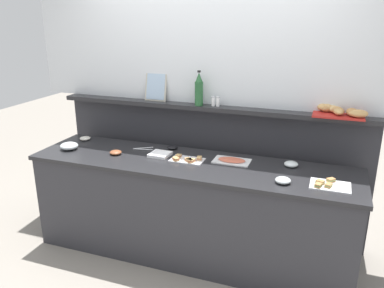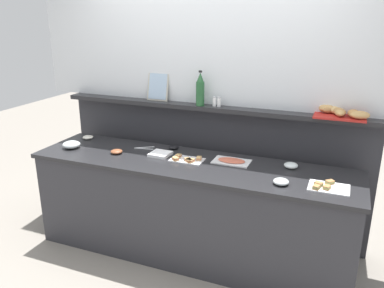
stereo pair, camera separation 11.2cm
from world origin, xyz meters
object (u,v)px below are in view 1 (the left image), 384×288
sandwich_platter_side (187,160)px  glass_bowl_small (283,181)px  condiment_bowl_teal (116,152)px  bread_basket (337,111)px  condiment_bowl_red (85,138)px  sandwich_platter_rear (329,185)px  condiment_bowl_cream (173,147)px  napkin_stack (160,154)px  serving_tongs (143,149)px  cold_cuts_platter (232,161)px  pepper_shaker (218,102)px  wine_bottle_green (199,90)px  glass_bowl_medium (69,146)px  salt_shaker (213,101)px  framed_picture (156,87)px  glass_bowl_large (291,164)px

sandwich_platter_side → glass_bowl_small: bearing=-12.8°
condiment_bowl_teal → bread_basket: bearing=16.0°
sandwich_platter_side → condiment_bowl_red: same height
sandwich_platter_rear → condiment_bowl_cream: sandwich_platter_rear is taller
sandwich_platter_rear → sandwich_platter_side: same height
condiment_bowl_red → napkin_stack: 0.90m
sandwich_platter_rear → serving_tongs: bearing=170.6°
cold_cuts_platter → condiment_bowl_cream: bearing=168.0°
condiment_bowl_teal → pepper_shaker: 1.02m
condiment_bowl_cream → serving_tongs: condiment_bowl_cream is taller
sandwich_platter_side → wine_bottle_green: size_ratio=0.89×
glass_bowl_medium → salt_shaker: salt_shaker is taller
framed_picture → glass_bowl_large: bearing=-12.7°
sandwich_platter_side → salt_shaker: bearing=78.2°
condiment_bowl_teal → wine_bottle_green: wine_bottle_green is taller
sandwich_platter_rear → serving_tongs: 1.66m
framed_picture → bread_basket: bearing=-0.7°
cold_cuts_platter → salt_shaker: size_ratio=3.55×
condiment_bowl_teal → serving_tongs: size_ratio=0.57×
cold_cuts_platter → serving_tongs: cold_cuts_platter is taller
pepper_shaker → serving_tongs: bearing=-155.2°
condiment_bowl_teal → condiment_bowl_red: same height
glass_bowl_medium → bread_basket: bearing=13.3°
cold_cuts_platter → napkin_stack: (-0.63, -0.08, 0.00)m
condiment_bowl_cream → wine_bottle_green: 0.58m
cold_cuts_platter → framed_picture: framed_picture is taller
wine_bottle_green → cold_cuts_platter: bearing=-36.2°
sandwich_platter_side → wine_bottle_green: bearing=95.2°
glass_bowl_medium → condiment_bowl_teal: size_ratio=1.55×
condiment_bowl_cream → salt_shaker: 0.56m
glass_bowl_large → pepper_shaker: 0.86m
salt_shaker → pepper_shaker: (0.04, 0.00, 0.00)m
glass_bowl_medium → framed_picture: bearing=41.5°
glass_bowl_medium → napkin_stack: glass_bowl_medium is taller
bread_basket → pepper_shaker: bearing=-178.9°
condiment_bowl_cream → framed_picture: framed_picture is taller
condiment_bowl_red → wine_bottle_green: bearing=10.6°
glass_bowl_large → glass_bowl_small: size_ratio=0.98×
glass_bowl_large → bread_basket: bearing=42.9°
glass_bowl_large → bread_basket: (0.30, 0.28, 0.41)m
sandwich_platter_rear → serving_tongs: size_ratio=1.53×
condiment_bowl_red → pepper_shaker: 1.37m
condiment_bowl_teal → framed_picture: bearing=73.4°
glass_bowl_small → framed_picture: size_ratio=0.43×
sandwich_platter_side → condiment_bowl_teal: bearing=-174.4°
serving_tongs → condiment_bowl_teal: bearing=-128.0°
sandwich_platter_side → wine_bottle_green: 0.66m
condiment_bowl_teal → wine_bottle_green: bearing=37.2°
cold_cuts_platter → wine_bottle_green: bearing=143.8°
wine_bottle_green → napkin_stack: bearing=-122.2°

